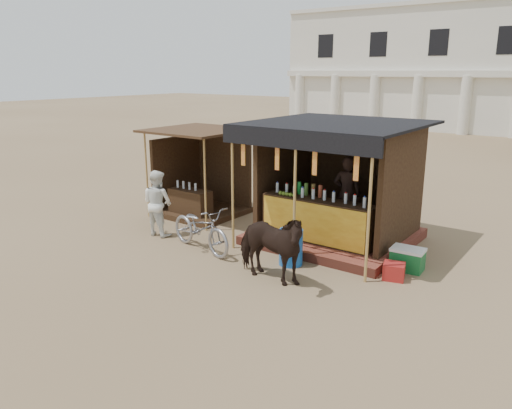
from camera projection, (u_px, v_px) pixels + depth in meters
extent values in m
plane|color=#846B4C|center=(208.00, 276.00, 9.74)|extent=(120.00, 120.00, 0.00)
cube|color=brown|center=(337.00, 234.00, 11.87)|extent=(3.40, 2.80, 0.22)
cube|color=brown|center=(303.00, 253.00, 10.67)|extent=(3.40, 0.35, 0.20)
cube|color=#3A2815|center=(318.00, 220.00, 10.98)|extent=(2.60, 0.55, 0.95)
cube|color=orange|center=(312.00, 223.00, 10.76)|extent=(2.50, 0.02, 0.88)
cube|color=#3A2815|center=(362.00, 170.00, 12.49)|extent=(3.00, 0.12, 2.50)
cube|color=#3A2815|center=(285.00, 171.00, 12.37)|extent=(0.12, 2.50, 2.50)
cube|color=#3A2815|center=(403.00, 187.00, 10.66)|extent=(0.12, 2.50, 2.50)
cube|color=black|center=(338.00, 123.00, 11.03)|extent=(3.60, 3.60, 0.06)
cube|color=black|center=(295.00, 140.00, 9.69)|extent=(3.60, 0.06, 0.36)
cylinder|color=tan|center=(233.00, 189.00, 10.93)|extent=(0.06, 0.06, 2.75)
cylinder|color=tan|center=(295.00, 199.00, 10.02)|extent=(0.06, 0.06, 2.75)
cylinder|color=tan|center=(369.00, 212.00, 9.11)|extent=(0.06, 0.06, 2.75)
cube|color=red|center=(243.00, 153.00, 10.55)|extent=(0.10, 0.02, 0.55)
cube|color=red|center=(277.00, 157.00, 10.06)|extent=(0.10, 0.02, 0.55)
cube|color=red|center=(315.00, 161.00, 9.56)|extent=(0.10, 0.02, 0.55)
cube|color=red|center=(356.00, 166.00, 9.07)|extent=(0.10, 0.02, 0.55)
imported|color=black|center=(347.00, 194.00, 11.60)|extent=(0.73, 0.57, 1.77)
cube|color=#3A2815|center=(203.00, 212.00, 13.93)|extent=(2.00, 2.00, 0.15)
cube|color=#3A2815|center=(224.00, 172.00, 14.41)|extent=(1.90, 0.10, 2.10)
cube|color=#3A2815|center=(177.00, 173.00, 14.21)|extent=(0.10, 1.90, 2.10)
cube|color=#472D19|center=(198.00, 130.00, 13.26)|extent=(2.40, 2.40, 0.06)
cylinder|color=tan|center=(147.00, 175.00, 13.42)|extent=(0.05, 0.05, 2.35)
cylinder|color=tan|center=(205.00, 185.00, 12.22)|extent=(0.05, 0.05, 2.35)
cube|color=#3A2815|center=(190.00, 204.00, 13.45)|extent=(1.20, 0.50, 0.80)
imported|color=black|center=(269.00, 246.00, 9.33)|extent=(1.68, 0.82, 1.40)
imported|color=gray|center=(201.00, 228.00, 11.01)|extent=(2.07, 1.09, 1.04)
imported|color=white|center=(158.00, 203.00, 12.01)|extent=(0.78, 0.61, 1.60)
cylinder|color=#1757AD|center=(291.00, 247.00, 10.23)|extent=(0.64, 0.64, 0.76)
cube|color=maroon|center=(394.00, 271.00, 9.56)|extent=(0.48, 0.46, 0.32)
cube|color=#16652D|center=(407.00, 260.00, 9.99)|extent=(0.64, 0.46, 0.40)
cube|color=white|center=(408.00, 250.00, 9.93)|extent=(0.67, 0.48, 0.06)
cube|color=silver|center=(483.00, 69.00, 33.24)|extent=(26.00, 7.00, 8.00)
cube|color=silver|center=(468.00, 74.00, 30.51)|extent=(26.00, 0.50, 0.40)
cylinder|color=silver|center=(300.00, 99.00, 37.84)|extent=(0.70, 0.70, 3.60)
cylinder|color=silver|center=(335.00, 100.00, 36.13)|extent=(0.70, 0.70, 3.60)
cylinder|color=silver|center=(374.00, 102.00, 34.42)|extent=(0.70, 0.70, 3.60)
cylinder|color=silver|center=(417.00, 104.00, 32.71)|extent=(0.70, 0.70, 3.60)
cylinder|color=silver|center=(465.00, 105.00, 31.00)|extent=(0.70, 0.70, 3.60)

